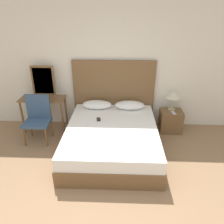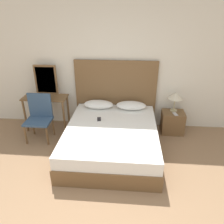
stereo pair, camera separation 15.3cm
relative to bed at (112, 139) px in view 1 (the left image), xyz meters
name	(u,v)px [view 1 (the left image)]	position (x,y,z in m)	size (l,w,h in m)	color
wall_back	(107,65)	(-0.15, 1.10, 1.10)	(10.00, 0.06, 2.70)	silver
bed	(112,139)	(0.00, 0.00, 0.00)	(1.65, 1.99, 0.51)	brown
headboard	(114,94)	(0.00, 1.02, 0.49)	(1.73, 0.05, 1.47)	brown
pillow_left	(97,105)	(-0.34, 0.79, 0.34)	(0.62, 0.32, 0.16)	white
pillow_right	(130,105)	(0.34, 0.79, 0.34)	(0.62, 0.32, 0.16)	white
phone_on_bed	(99,119)	(-0.26, 0.27, 0.26)	(0.09, 0.16, 0.01)	#232328
nightstand	(171,121)	(1.23, 0.77, -0.01)	(0.46, 0.37, 0.47)	brown
table_lamp	(173,95)	(1.24, 0.85, 0.55)	(0.31, 0.31, 0.41)	tan
phone_on_nightstand	(173,113)	(1.25, 0.68, 0.23)	(0.10, 0.16, 0.01)	#B7B7BC
vanity_desk	(43,105)	(-1.47, 0.73, 0.34)	(0.92, 0.41, 0.74)	brown
vanity_mirror	(43,81)	(-1.47, 0.91, 0.81)	(0.48, 0.03, 0.63)	brown
chair	(38,116)	(-1.47, 0.35, 0.27)	(0.49, 0.42, 0.93)	#334C6B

